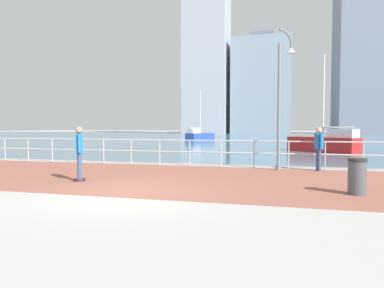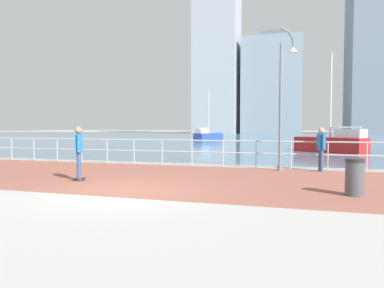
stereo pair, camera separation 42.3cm
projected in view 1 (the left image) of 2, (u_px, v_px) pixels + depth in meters
name	position (u px, v px, depth m)	size (l,w,h in m)	color
ground	(254.00, 139.00, 47.77)	(220.00, 220.00, 0.00)	#ADAAA5
brick_paving	(163.00, 177.00, 11.94)	(28.00, 7.11, 0.01)	#935647
harbor_water	(259.00, 137.00, 58.83)	(180.00, 88.00, 0.00)	slate
waterfront_railing	(190.00, 148.00, 15.34)	(25.25, 0.06, 1.15)	#B2BCC1
lamppost	(282.00, 93.00, 13.74)	(0.72, 0.59, 5.55)	slate
skateboarder	(79.00, 148.00, 10.97)	(0.40, 0.51, 1.73)	black
bystander	(319.00, 145.00, 13.63)	(0.32, 0.55, 1.70)	#384C7A
trash_bin	(357.00, 176.00, 8.82)	(0.46, 0.46, 0.93)	#474C51
sailboat_white	(199.00, 136.00, 43.32)	(2.96, 4.55, 6.14)	#284799
sailboat_teal	(325.00, 143.00, 23.74)	(4.70, 3.95, 6.65)	#B21E1E
tower_steel	(262.00, 87.00, 92.10)	(14.75, 14.25, 26.16)	#8493A3
tower_beige	(361.00, 40.00, 88.50)	(12.06, 16.64, 49.23)	slate
tower_slate	(207.00, 47.00, 91.36)	(11.13, 10.27, 46.86)	#A3A8B2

